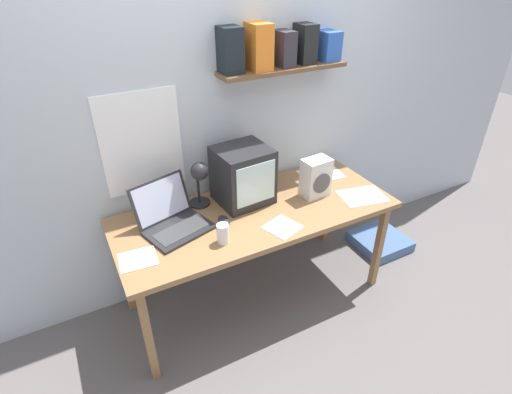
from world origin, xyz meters
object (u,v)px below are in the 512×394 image
(laptop, at_px, (171,217))
(open_notebook, at_px, (362,196))
(corner_desk, at_px, (256,218))
(floor_cushion, at_px, (380,241))
(space_heater, at_px, (316,178))
(printed_handout, at_px, (321,174))
(crt_monitor, at_px, (243,175))
(juice_glass, at_px, (223,234))
(computer_mouse, at_px, (224,220))
(loose_paper_near_monitor, at_px, (282,227))
(loose_paper_near_laptop, at_px, (138,259))
(desk_lamp, at_px, (199,177))

(laptop, xyz_separation_m, open_notebook, (1.21, -0.27, -0.06))
(corner_desk, distance_m, floor_cushion, 1.33)
(space_heater, height_order, printed_handout, space_heater)
(corner_desk, relative_size, printed_handout, 5.43)
(crt_monitor, height_order, juice_glass, crt_monitor)
(open_notebook, bearing_deg, space_heater, 148.42)
(computer_mouse, height_order, floor_cushion, computer_mouse)
(corner_desk, relative_size, laptop, 4.00)
(space_heater, relative_size, loose_paper_near_monitor, 1.13)
(laptop, xyz_separation_m, printed_handout, (1.15, 0.11, -0.06))
(corner_desk, height_order, loose_paper_near_laptop, loose_paper_near_laptop)
(loose_paper_near_monitor, xyz_separation_m, loose_paper_near_laptop, (-0.82, 0.11, 0.00))
(corner_desk, xyz_separation_m, open_notebook, (0.70, -0.18, 0.06))
(corner_desk, height_order, space_heater, space_heater)
(computer_mouse, distance_m, printed_handout, 0.89)
(desk_lamp, distance_m, floor_cushion, 1.72)
(corner_desk, relative_size, floor_cushion, 4.40)
(loose_paper_near_monitor, height_order, loose_paper_near_laptop, same)
(crt_monitor, bearing_deg, desk_lamp, 167.83)
(computer_mouse, relative_size, floor_cushion, 0.27)
(open_notebook, bearing_deg, laptop, 167.61)
(desk_lamp, height_order, loose_paper_near_laptop, desk_lamp)
(corner_desk, relative_size, space_heater, 6.75)
(space_heater, bearing_deg, computer_mouse, 176.27)
(loose_paper_near_laptop, bearing_deg, printed_handout, 12.64)
(laptop, bearing_deg, desk_lamp, 7.51)
(crt_monitor, relative_size, juice_glass, 3.08)
(computer_mouse, bearing_deg, open_notebook, -9.69)
(crt_monitor, bearing_deg, loose_paper_near_laptop, -165.01)
(loose_paper_near_monitor, bearing_deg, crt_monitor, 100.16)
(corner_desk, xyz_separation_m, computer_mouse, (-0.23, -0.02, 0.07))
(desk_lamp, height_order, printed_handout, desk_lamp)
(space_heater, relative_size, loose_paper_near_laptop, 1.25)
(juice_glass, bearing_deg, printed_handout, 22.43)
(crt_monitor, bearing_deg, printed_handout, -0.40)
(computer_mouse, bearing_deg, space_heater, 0.63)
(laptop, xyz_separation_m, computer_mouse, (0.28, -0.11, -0.05))
(corner_desk, xyz_separation_m, desk_lamp, (-0.29, 0.19, 0.28))
(desk_lamp, xyz_separation_m, loose_paper_near_laptop, (-0.48, -0.30, -0.22))
(open_notebook, xyz_separation_m, loose_paper_near_laptop, (-1.47, 0.06, 0.00))
(loose_paper_near_laptop, bearing_deg, corner_desk, 8.72)
(open_notebook, relative_size, loose_paper_near_monitor, 1.41)
(loose_paper_near_laptop, height_order, printed_handout, same)
(crt_monitor, distance_m, juice_glass, 0.47)
(loose_paper_near_monitor, bearing_deg, open_notebook, 4.38)
(loose_paper_near_laptop, distance_m, floor_cushion, 2.06)
(corner_desk, bearing_deg, computer_mouse, -174.71)
(laptop, distance_m, printed_handout, 1.16)
(crt_monitor, distance_m, desk_lamp, 0.28)
(open_notebook, distance_m, printed_handout, 0.38)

